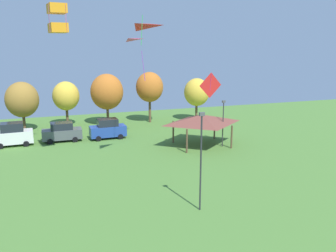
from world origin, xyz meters
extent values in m
pyramid|color=black|center=(3.65, 35.53, 14.83)|extent=(3.38, 3.27, 0.66)
cylinder|color=green|center=(3.04, 34.81, 12.60)|extent=(0.32, 0.37, 2.81)
pyramid|color=#E54C93|center=(0.94, 32.42, 10.87)|extent=(2.05, 2.00, 0.35)
cube|color=orange|center=(-4.59, 34.25, 14.28)|extent=(1.72, 1.74, 0.85)
cube|color=orange|center=(-4.59, 34.25, 12.68)|extent=(1.72, 1.74, 0.85)
cylinder|color=#E54C93|center=(-5.28, 33.55, 13.48)|extent=(0.02, 0.02, 2.41)
cylinder|color=#E54C93|center=(-3.89, 33.55, 13.48)|extent=(0.02, 0.02, 2.41)
cylinder|color=#E54C93|center=(-5.28, 34.94, 13.48)|extent=(0.02, 0.02, 2.41)
cylinder|color=#E54C93|center=(-3.89, 34.94, 13.48)|extent=(0.02, 0.02, 2.41)
pyramid|color=red|center=(3.51, 39.11, 11.55)|extent=(3.78, 3.41, 0.70)
cylinder|color=purple|center=(4.04, 38.21, 9.05)|extent=(0.29, 0.44, 3.12)
cube|color=red|center=(10.75, 35.57, 7.01)|extent=(2.74, 0.40, 2.76)
cylinder|color=purple|center=(10.75, 35.55, 7.01)|extent=(0.07, 0.25, 2.50)
cube|color=silver|center=(-9.96, 43.67, 1.01)|extent=(4.41, 2.10, 1.38)
cube|color=#1E232D|center=(-9.96, 43.67, 2.18)|extent=(2.46, 1.86, 0.97)
cylinder|color=black|center=(-8.57, 42.79, 0.32)|extent=(0.65, 0.25, 0.64)
cylinder|color=black|center=(-8.66, 44.68, 0.32)|extent=(0.65, 0.25, 0.64)
cylinder|color=black|center=(-11.25, 42.66, 0.32)|extent=(0.65, 0.25, 0.64)
cylinder|color=black|center=(-11.34, 44.55, 0.32)|extent=(0.65, 0.25, 0.64)
cube|color=#4C5156|center=(-4.58, 43.80, 0.90)|extent=(4.57, 1.88, 1.15)
cube|color=#1E232D|center=(-4.58, 43.80, 1.88)|extent=(2.52, 1.72, 0.81)
cylinder|color=black|center=(-3.17, 42.87, 0.32)|extent=(0.64, 0.22, 0.64)
cylinder|color=black|center=(-3.16, 44.72, 0.32)|extent=(0.64, 0.22, 0.64)
cylinder|color=black|center=(-5.99, 42.89, 0.32)|extent=(0.64, 0.22, 0.64)
cylinder|color=black|center=(-5.98, 44.74, 0.32)|extent=(0.64, 0.22, 0.64)
cube|color=#234299|center=(0.80, 43.37, 0.95)|extent=(4.37, 1.98, 1.26)
cube|color=#1E232D|center=(0.80, 43.37, 2.02)|extent=(2.43, 1.77, 0.88)
cylinder|color=black|center=(2.17, 42.49, 0.32)|extent=(0.65, 0.24, 0.64)
cylinder|color=black|center=(2.11, 44.33, 0.32)|extent=(0.65, 0.24, 0.64)
cylinder|color=black|center=(-0.51, 42.41, 0.32)|extent=(0.65, 0.24, 0.64)
cylinder|color=black|center=(-0.57, 44.25, 0.32)|extent=(0.65, 0.24, 0.64)
cylinder|color=brown|center=(7.75, 34.70, 1.30)|extent=(0.20, 0.20, 2.60)
cylinder|color=brown|center=(13.09, 34.70, 1.30)|extent=(0.20, 0.20, 2.60)
cylinder|color=brown|center=(7.75, 38.97, 1.30)|extent=(0.20, 0.20, 2.60)
cylinder|color=brown|center=(13.09, 38.97, 1.30)|extent=(0.20, 0.20, 2.60)
pyramid|color=brown|center=(10.42, 36.84, 3.10)|extent=(6.91, 5.53, 1.00)
cylinder|color=#2D2D33|center=(3.63, 21.93, 3.35)|extent=(0.12, 0.12, 6.69)
cube|color=#4C4C51|center=(3.63, 21.93, 6.81)|extent=(0.36, 0.20, 0.24)
cylinder|color=#2D2D33|center=(12.47, 35.68, 2.51)|extent=(0.12, 0.12, 5.03)
cube|color=#4C4C51|center=(12.47, 35.68, 5.15)|extent=(0.36, 0.20, 0.24)
cylinder|color=brown|center=(-9.05, 50.21, 1.37)|extent=(0.36, 0.36, 2.74)
ellipsoid|color=olive|center=(-9.05, 50.21, 4.32)|extent=(4.21, 4.21, 4.63)
cylinder|color=brown|center=(-3.47, 52.07, 1.45)|extent=(0.36, 0.36, 2.91)
ellipsoid|color=gold|center=(-3.47, 52.07, 4.29)|extent=(3.68, 3.68, 4.05)
cylinder|color=brown|center=(2.09, 51.02, 1.52)|extent=(0.36, 0.36, 3.05)
ellipsoid|color=#BC6623|center=(2.09, 51.02, 4.77)|extent=(4.60, 4.60, 5.06)
cylinder|color=brown|center=(8.29, 50.81, 1.87)|extent=(0.36, 0.36, 3.74)
ellipsoid|color=#BC6623|center=(8.29, 50.81, 5.23)|extent=(3.98, 3.98, 4.38)
cylinder|color=brown|center=(15.30, 49.70, 1.45)|extent=(0.36, 0.36, 2.90)
ellipsoid|color=gold|center=(15.30, 49.70, 4.32)|extent=(3.79, 3.79, 4.17)
camera|label=1|loc=(-5.87, 0.98, 11.27)|focal=38.00mm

